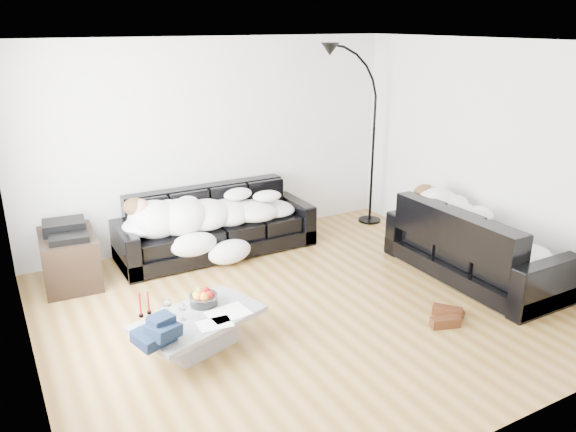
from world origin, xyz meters
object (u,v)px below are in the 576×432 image
sofa_back (216,223)px  sleeper_right (477,224)px  sofa_right (475,243)px  fruit_bowl (204,297)px  wine_glass_a (168,308)px  shoes (446,317)px  floor_lamp (373,147)px  sleeper_back (217,206)px  candle_right (148,303)px  stereo (65,229)px  candle_left (140,305)px  coffee_table (199,332)px  wine_glass_b (164,315)px  av_cabinet (70,259)px  wine_glass_c (183,312)px

sofa_back → sleeper_right: sleeper_right is taller
sofa_right → fruit_bowl: size_ratio=8.07×
wine_glass_a → shoes: bearing=-19.2°
fruit_bowl → floor_lamp: 3.77m
sleeper_back → candle_right: bearing=-128.8°
sleeper_back → floor_lamp: floor_lamp is taller
sleeper_right → sofa_back: bearing=47.4°
stereo → sleeper_right: bearing=-21.2°
sleeper_back → floor_lamp: bearing=1.2°
wine_glass_a → candle_left: (-0.22, 0.10, 0.03)m
coffee_table → candle_right: candle_right is taller
wine_glass_a → candle_left: bearing=155.4°
candle_left → candle_right: bearing=13.8°
wine_glass_b → shoes: bearing=-16.0°
candle_left → sleeper_right: bearing=-5.4°
fruit_bowl → sofa_back: bearing=64.4°
sofa_back → stereo: sofa_back is taller
av_cabinet → wine_glass_c: bearing=-68.4°
wine_glass_a → wine_glass_c: wine_glass_a is taller
candle_left → wine_glass_c: bearing=-37.1°
sofa_back → wine_glass_c: 2.26m
sofa_right → floor_lamp: (0.12, 2.08, 0.69)m
coffee_table → sleeper_right: bearing=-2.0°
wine_glass_b → floor_lamp: bearing=28.2°
sofa_right → wine_glass_b: 3.55m
fruit_bowl → candle_right: 0.49m
wine_glass_b → candle_right: size_ratio=0.83×
sofa_back → sofa_right: (2.27, -2.08, 0.02)m
sofa_right → candle_right: (-3.61, 0.36, 0.01)m
fruit_bowl → shoes: (2.14, -0.91, -0.34)m
candle_left → shoes: candle_left is taller
sleeper_right → wine_glass_b: 3.56m
sofa_back → sleeper_back: sleeper_back is taller
fruit_bowl → wine_glass_a: bearing=-172.2°
wine_glass_b → candle_left: size_ratio=0.79×
candle_right → shoes: bearing=-20.6°
sofa_right → av_cabinet: sofa_right is taller
sleeper_right → sleeper_back: bearing=48.1°
wine_glass_b → wine_glass_a: bearing=59.3°
coffee_table → wine_glass_c: 0.27m
sofa_right → wine_glass_b: size_ratio=11.56×
sofa_right → coffee_table: bearing=88.0°
wine_glass_a → shoes: size_ratio=0.33×
coffee_table → candle_left: size_ratio=4.83×
shoes → sleeper_back: bearing=146.1°
candle_right → av_cabinet: (-0.41, 1.70, -0.14)m
candle_left → av_cabinet: av_cabinet is taller
candle_left → coffee_table: bearing=-27.7°
sleeper_back → candle_right: size_ratio=9.56×
sleeper_back → av_cabinet: bearing=179.0°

